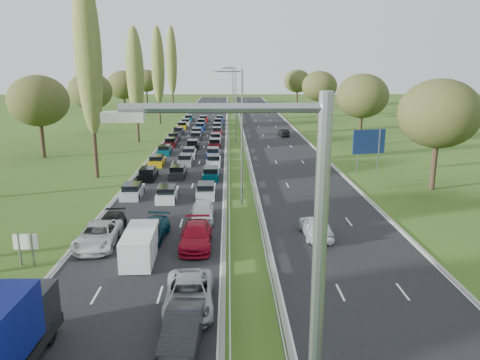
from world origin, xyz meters
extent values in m
plane|color=#304917|center=(4.50, 80.00, 0.00)|extent=(260.00, 260.00, 0.00)
cube|color=black|center=(-2.25, 82.50, 0.00)|extent=(10.50, 215.00, 0.04)
cube|color=black|center=(11.25, 82.50, 0.00)|extent=(10.50, 215.00, 0.04)
cube|color=gray|center=(3.35, 82.50, 0.55)|extent=(0.06, 215.00, 0.32)
cube|color=gray|center=(5.65, 82.50, 0.55)|extent=(0.06, 215.00, 0.32)
cylinder|color=gray|center=(4.50, 43.00, 6.00)|extent=(0.18, 0.18, 12.00)
cylinder|color=gray|center=(4.50, 78.00, 6.00)|extent=(0.18, 0.18, 12.00)
cylinder|color=gray|center=(4.50, 113.00, 6.00)|extent=(0.18, 0.18, 12.00)
cylinder|color=gray|center=(4.50, 148.00, 6.00)|extent=(0.18, 0.18, 12.00)
cylinder|color=#2D2116|center=(-11.50, 54.00, 3.96)|extent=(0.44, 0.44, 7.92)
ellipsoid|color=#556129|center=(-11.50, 54.00, 13.64)|extent=(2.80, 2.80, 17.60)
cylinder|color=#2D2116|center=(-11.50, 79.00, 3.24)|extent=(0.44, 0.44, 6.48)
ellipsoid|color=#556129|center=(-11.50, 79.00, 11.16)|extent=(2.80, 2.80, 14.40)
cylinder|color=#2D2116|center=(-11.50, 104.00, 3.60)|extent=(0.44, 0.44, 7.20)
ellipsoid|color=#556129|center=(-11.50, 104.00, 12.40)|extent=(2.80, 2.80, 16.00)
cylinder|color=#2D2116|center=(-11.50, 129.00, 3.96)|extent=(0.44, 0.44, 7.92)
ellipsoid|color=#556129|center=(-11.50, 129.00, 13.64)|extent=(2.80, 2.80, 17.60)
cylinder|color=#2D2116|center=(-22.00, 66.00, 2.42)|extent=(0.56, 0.56, 4.84)
ellipsoid|color=#38471E|center=(-22.00, 66.00, 7.70)|extent=(8.00, 8.00, 6.80)
cylinder|color=#2D2116|center=(-22.00, 90.00, 2.42)|extent=(0.56, 0.56, 4.84)
ellipsoid|color=#38471E|center=(-22.00, 90.00, 7.70)|extent=(8.00, 8.00, 6.80)
cylinder|color=#2D2116|center=(-22.00, 118.00, 2.42)|extent=(0.56, 0.56, 4.84)
ellipsoid|color=#38471E|center=(-22.00, 118.00, 7.70)|extent=(8.00, 8.00, 6.80)
cylinder|color=#2D2116|center=(-22.00, 150.00, 2.42)|extent=(0.56, 0.56, 4.84)
ellipsoid|color=#38471E|center=(-22.00, 150.00, 7.70)|extent=(8.00, 8.00, 6.80)
cylinder|color=#2D2116|center=(24.00, 48.00, 2.42)|extent=(0.56, 0.56, 4.84)
ellipsoid|color=#38471E|center=(24.00, 48.00, 7.70)|extent=(8.00, 8.00, 6.80)
cylinder|color=#2D2116|center=(24.00, 75.00, 2.42)|extent=(0.56, 0.56, 4.84)
ellipsoid|color=#38471E|center=(24.00, 75.00, 7.70)|extent=(8.00, 8.00, 6.80)
cylinder|color=#2D2116|center=(24.00, 110.00, 2.42)|extent=(0.56, 0.56, 4.84)
ellipsoid|color=#38471E|center=(24.00, 110.00, 7.70)|extent=(8.00, 8.00, 6.80)
cylinder|color=#2D2116|center=(24.00, 145.00, 2.42)|extent=(0.56, 0.56, 4.84)
ellipsoid|color=#38471E|center=(24.00, 145.00, 7.70)|extent=(8.00, 8.00, 6.80)
cube|color=#B2B7BC|center=(-5.91, 45.86, 0.44)|extent=(1.75, 4.00, 0.80)
cube|color=black|center=(-5.63, 52.99, 0.44)|extent=(1.75, 4.00, 0.80)
cube|color=#BF990C|center=(-5.69, 60.29, 0.44)|extent=(1.75, 4.00, 0.80)
cube|color=#053F4C|center=(-5.75, 67.95, 0.44)|extent=(1.75, 4.00, 0.80)
cube|color=#590F14|center=(-5.73, 74.93, 0.44)|extent=(1.75, 4.00, 0.80)
cube|color=black|center=(-5.84, 80.45, 0.44)|extent=(1.75, 4.00, 0.80)
cube|color=black|center=(-5.83, 87.66, 0.44)|extent=(1.75, 4.00, 0.80)
cube|color=#BF990C|center=(-5.92, 95.61, 0.44)|extent=(1.75, 4.00, 0.80)
cube|color=#B2B7BC|center=(-5.71, 101.42, 0.44)|extent=(1.75, 4.00, 0.80)
cube|color=#053F4C|center=(-5.72, 109.43, 0.44)|extent=(1.75, 4.00, 0.80)
cube|color=silver|center=(-2.44, 44.73, 0.44)|extent=(1.75, 4.00, 0.80)
cube|color=black|center=(-2.43, 54.04, 0.44)|extent=(1.75, 4.00, 0.80)
cube|color=slate|center=(-2.18, 60.88, 0.44)|extent=(1.75, 4.00, 0.80)
cube|color=#B2B7BC|center=(-2.10, 65.84, 0.44)|extent=(1.75, 4.00, 0.80)
cube|color=black|center=(-2.11, 72.78, 0.44)|extent=(1.75, 4.00, 0.80)
cube|color=black|center=(-2.21, 81.09, 0.44)|extent=(1.75, 4.00, 0.80)
cube|color=navy|center=(-2.35, 86.52, 0.44)|extent=(1.75, 4.00, 0.80)
cube|color=navy|center=(-2.21, 94.07, 0.44)|extent=(1.75, 4.00, 0.80)
cube|color=navy|center=(-2.41, 100.95, 0.44)|extent=(1.75, 4.00, 0.80)
cube|color=#A50C0A|center=(-2.24, 107.71, 0.44)|extent=(1.75, 4.00, 0.80)
cube|color=#B2B7BC|center=(1.13, 45.84, 0.44)|extent=(1.75, 4.00, 0.80)
cube|color=#053F4C|center=(1.33, 53.11, 0.44)|extent=(1.75, 4.00, 0.80)
cube|color=silver|center=(1.40, 60.36, 0.44)|extent=(1.75, 4.00, 0.80)
cube|color=navy|center=(1.18, 65.76, 0.44)|extent=(1.75, 4.00, 0.80)
cube|color=#590F14|center=(1.18, 73.78, 0.44)|extent=(1.75, 4.00, 0.80)
cube|color=silver|center=(1.19, 79.62, 0.44)|extent=(1.75, 4.00, 0.80)
cube|color=#590F14|center=(1.20, 87.51, 0.44)|extent=(1.75, 4.00, 0.80)
cube|color=#053F4C|center=(1.07, 94.05, 0.44)|extent=(1.75, 4.00, 0.80)
cube|color=slate|center=(1.12, 101.46, 0.44)|extent=(1.75, 4.00, 0.80)
cube|color=navy|center=(1.34, 107.95, 0.44)|extent=(1.75, 4.00, 0.80)
imported|color=silver|center=(-5.78, 33.32, 0.80)|extent=(2.65, 5.62, 1.55)
imported|color=black|center=(-5.54, 35.85, 0.69)|extent=(2.15, 4.69, 1.33)
imported|color=#043245|center=(-2.23, 34.55, 0.71)|extent=(2.34, 4.92, 1.38)
imported|color=black|center=(1.22, 21.28, 0.79)|extent=(1.92, 4.76, 1.54)
imported|color=#A0A4A9|center=(1.24, 24.53, 0.77)|extent=(2.71, 5.52, 1.51)
imported|color=maroon|center=(1.02, 33.04, 0.79)|extent=(2.21, 5.31, 1.53)
imported|color=white|center=(1.18, 38.69, 0.78)|extent=(1.90, 4.49, 1.52)
imported|color=silver|center=(9.71, 34.73, 0.81)|extent=(2.11, 4.75, 1.59)
imported|color=black|center=(13.14, 84.94, 0.67)|extent=(1.72, 4.08, 1.31)
imported|color=slate|center=(9.46, 134.25, 0.81)|extent=(3.00, 5.84, 1.58)
cube|color=black|center=(-5.83, 21.58, 1.57)|extent=(2.34, 2.11, 2.20)
cylinder|color=black|center=(-5.83, 21.44, 0.52)|extent=(2.01, 1.00, 1.00)
cube|color=silver|center=(-2.42, 30.82, 1.03)|extent=(1.91, 4.79, 1.91)
cube|color=black|center=(-2.42, 32.92, 0.93)|extent=(1.87, 0.77, 1.53)
cylinder|color=black|center=(-3.23, 32.35, 0.35)|extent=(0.24, 0.65, 0.65)
cylinder|color=black|center=(-1.60, 29.29, 0.35)|extent=(0.24, 0.65, 0.65)
cylinder|color=gray|center=(-9.80, 30.12, 1.05)|extent=(0.16, 0.16, 2.10)
cylinder|color=gray|center=(-9.00, 30.12, 1.05)|extent=(0.16, 0.16, 2.10)
cube|color=white|center=(-9.40, 30.12, 1.60)|extent=(1.50, 0.11, 1.00)
cylinder|color=gray|center=(18.20, 55.01, 2.60)|extent=(0.16, 0.16, 5.20)
cylinder|color=gray|center=(20.60, 55.01, 2.60)|extent=(0.16, 0.16, 5.20)
cube|color=navy|center=(19.40, 55.01, 3.80)|extent=(3.93, 0.94, 2.80)
camera|label=1|loc=(3.34, 2.42, 12.29)|focal=35.00mm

